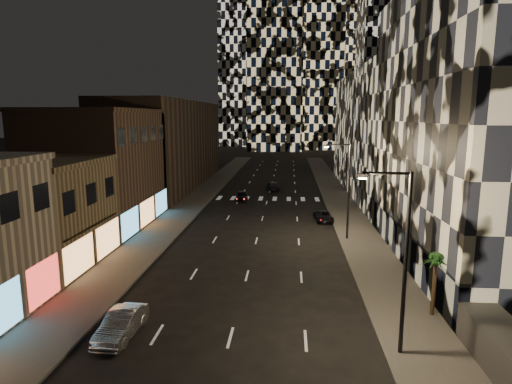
% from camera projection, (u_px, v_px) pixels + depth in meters
% --- Properties ---
extents(sidewalk_left, '(4.00, 120.00, 0.15)m').
position_uv_depth(sidewalk_left, '(199.00, 197.00, 61.83)').
color(sidewalk_left, '#47443F').
rests_on(sidewalk_left, ground).
extents(sidewalk_right, '(4.00, 120.00, 0.15)m').
position_uv_depth(sidewalk_right, '(338.00, 199.00, 60.29)').
color(sidewalk_right, '#47443F').
rests_on(sidewalk_right, ground).
extents(curb_left, '(0.20, 120.00, 0.15)m').
position_uv_depth(curb_left, '(213.00, 197.00, 61.66)').
color(curb_left, '#4C4C47').
rests_on(curb_left, ground).
extents(curb_right, '(0.20, 120.00, 0.15)m').
position_uv_depth(curb_right, '(323.00, 199.00, 60.45)').
color(curb_right, '#4C4C47').
rests_on(curb_right, ground).
extents(retail_tan, '(10.00, 10.00, 8.00)m').
position_uv_depth(retail_tan, '(31.00, 216.00, 33.21)').
color(retail_tan, '#756446').
rests_on(retail_tan, ground).
extents(retail_brown, '(10.00, 15.00, 12.00)m').
position_uv_depth(retail_brown, '(99.00, 170.00, 45.13)').
color(retail_brown, '#4D392C').
rests_on(retail_brown, ground).
extents(retail_filler_left, '(10.00, 40.00, 14.00)m').
position_uv_depth(retail_filler_left, '(169.00, 144.00, 70.96)').
color(retail_filler_left, '#4D392C').
rests_on(retail_filler_left, ground).
extents(midrise_base, '(0.60, 25.00, 3.00)m').
position_uv_depth(midrise_base, '(402.00, 242.00, 34.83)').
color(midrise_base, '#383838').
rests_on(midrise_base, ground).
extents(midrise_filler_right, '(16.00, 40.00, 18.00)m').
position_uv_depth(midrise_filler_right, '(402.00, 134.00, 64.82)').
color(midrise_filler_right, '#232326').
rests_on(midrise_filler_right, ground).
extents(tower_center_low, '(18.00, 18.00, 95.00)m').
position_uv_depth(tower_center_low, '(276.00, 6.00, 141.21)').
color(tower_center_low, black).
rests_on(tower_center_low, ground).
extents(streetlight_near, '(2.55, 0.25, 9.00)m').
position_uv_depth(streetlight_near, '(401.00, 251.00, 20.23)').
color(streetlight_near, black).
rests_on(streetlight_near, sidewalk_right).
extents(streetlight_far, '(2.55, 0.25, 9.00)m').
position_uv_depth(streetlight_far, '(346.00, 184.00, 39.86)').
color(streetlight_far, black).
rests_on(streetlight_far, sidewalk_right).
extents(car_silver_parked, '(1.67, 4.30, 1.40)m').
position_uv_depth(car_silver_parked, '(121.00, 325.00, 22.75)').
color(car_silver_parked, '#9A9A9F').
rests_on(car_silver_parked, ground).
extents(car_dark_midlane, '(2.05, 4.13, 1.35)m').
position_uv_depth(car_dark_midlane, '(242.00, 196.00, 59.55)').
color(car_dark_midlane, black).
rests_on(car_dark_midlane, ground).
extents(car_dark_oncoming, '(2.31, 4.65, 1.30)m').
position_uv_depth(car_dark_oncoming, '(273.00, 186.00, 68.07)').
color(car_dark_oncoming, black).
rests_on(car_dark_oncoming, ground).
extents(car_dark_rightlane, '(2.17, 4.14, 1.11)m').
position_uv_depth(car_dark_rightlane, '(324.00, 216.00, 47.84)').
color(car_dark_rightlane, black).
rests_on(car_dark_rightlane, ground).
extents(palm_tree, '(1.88, 1.90, 3.73)m').
position_uv_depth(palm_tree, '(436.00, 264.00, 24.58)').
color(palm_tree, '#47331E').
rests_on(palm_tree, sidewalk_right).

